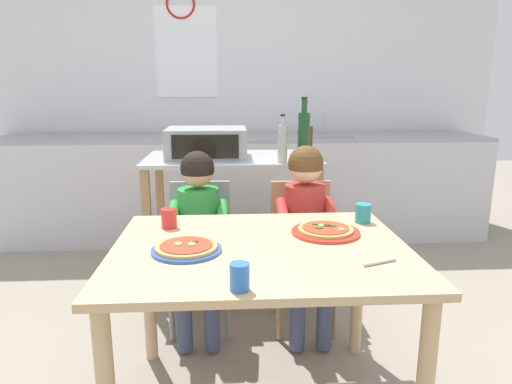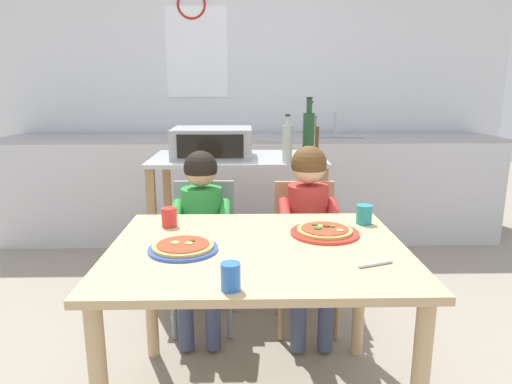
{
  "view_description": "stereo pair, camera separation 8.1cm",
  "coord_description": "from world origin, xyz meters",
  "px_view_note": "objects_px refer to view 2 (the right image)",
  "views": [
    {
      "loc": [
        -0.12,
        -1.71,
        1.35
      ],
      "look_at": [
        0.0,
        0.3,
        0.88
      ],
      "focal_mm": 32.13,
      "sensor_mm": 36.0,
      "label": 1
    },
    {
      "loc": [
        -0.04,
        -1.72,
        1.35
      ],
      "look_at": [
        0.0,
        0.3,
        0.88
      ],
      "focal_mm": 32.13,
      "sensor_mm": 36.0,
      "label": 2
    }
  ],
  "objects_px": {
    "bottle_tall_green_wine": "(309,136)",
    "dining_chair_left": "(204,243)",
    "drinking_cup_blue": "(231,276)",
    "toaster_oven": "(212,143)",
    "kitchen_island_cart": "(238,200)",
    "bottle_brown_beer": "(310,135)",
    "bottle_squat_spirits": "(287,143)",
    "pizza_plate_red_rimmed": "(325,232)",
    "pizza_plate_blue_rimmed": "(183,247)",
    "child_in_red_shirt": "(309,218)",
    "bottle_slim_sauce": "(310,135)",
    "drinking_cup_teal": "(364,214)",
    "drinking_cup_red": "(169,217)",
    "dining_table": "(258,270)",
    "dining_chair_right": "(305,243)",
    "child_in_green_shirt": "(201,222)",
    "bottle_clear_vinegar": "(313,140)",
    "serving_spoon": "(376,264)"
  },
  "relations": [
    {
      "from": "bottle_brown_beer",
      "to": "bottle_squat_spirits",
      "type": "relative_size",
      "value": 0.97
    },
    {
      "from": "child_in_green_shirt",
      "to": "serving_spoon",
      "type": "distance_m",
      "value": 1.11
    },
    {
      "from": "dining_table",
      "to": "bottle_clear_vinegar",
      "type": "bearing_deg",
      "value": 72.54
    },
    {
      "from": "drinking_cup_blue",
      "to": "child_in_red_shirt",
      "type": "bearing_deg",
      "value": 69.3
    },
    {
      "from": "child_in_red_shirt",
      "to": "bottle_slim_sauce",
      "type": "bearing_deg",
      "value": 82.41
    },
    {
      "from": "dining_chair_left",
      "to": "child_in_green_shirt",
      "type": "distance_m",
      "value": 0.2
    },
    {
      "from": "dining_chair_left",
      "to": "dining_chair_right",
      "type": "xyz_separation_m",
      "value": [
        0.58,
        -0.03,
        0.0
      ]
    },
    {
      "from": "toaster_oven",
      "to": "bottle_brown_beer",
      "type": "relative_size",
      "value": 1.8
    },
    {
      "from": "drinking_cup_blue",
      "to": "bottle_clear_vinegar",
      "type": "bearing_deg",
      "value": 73.51
    },
    {
      "from": "drinking_cup_blue",
      "to": "drinking_cup_teal",
      "type": "bearing_deg",
      "value": 49.35
    },
    {
      "from": "dining_table",
      "to": "dining_chair_left",
      "type": "distance_m",
      "value": 0.83
    },
    {
      "from": "child_in_red_shirt",
      "to": "toaster_oven",
      "type": "bearing_deg",
      "value": 132.28
    },
    {
      "from": "pizza_plate_blue_rimmed",
      "to": "drinking_cup_blue",
      "type": "xyz_separation_m",
      "value": [
        0.19,
        -0.35,
        0.03
      ]
    },
    {
      "from": "dining_chair_right",
      "to": "pizza_plate_blue_rimmed",
      "type": "relative_size",
      "value": 3.01
    },
    {
      "from": "kitchen_island_cart",
      "to": "serving_spoon",
      "type": "height_order",
      "value": "kitchen_island_cart"
    },
    {
      "from": "pizza_plate_blue_rimmed",
      "to": "drinking_cup_red",
      "type": "xyz_separation_m",
      "value": [
        -0.1,
        0.31,
        0.03
      ]
    },
    {
      "from": "pizza_plate_red_rimmed",
      "to": "serving_spoon",
      "type": "relative_size",
      "value": 2.09
    },
    {
      "from": "dining_table",
      "to": "dining_chair_left",
      "type": "xyz_separation_m",
      "value": [
        -0.29,
        0.77,
        -0.15
      ]
    },
    {
      "from": "toaster_oven",
      "to": "bottle_tall_green_wine",
      "type": "height_order",
      "value": "bottle_tall_green_wine"
    },
    {
      "from": "child_in_green_shirt",
      "to": "pizza_plate_blue_rimmed",
      "type": "bearing_deg",
      "value": -90.0
    },
    {
      "from": "bottle_squat_spirits",
      "to": "drinking_cup_blue",
      "type": "relative_size",
      "value": 3.28
    },
    {
      "from": "child_in_red_shirt",
      "to": "pizza_plate_red_rimmed",
      "type": "height_order",
      "value": "child_in_red_shirt"
    },
    {
      "from": "child_in_red_shirt",
      "to": "pizza_plate_red_rimmed",
      "type": "xyz_separation_m",
      "value": [
        0.0,
        -0.48,
        0.08
      ]
    },
    {
      "from": "dining_chair_left",
      "to": "pizza_plate_red_rimmed",
      "type": "bearing_deg",
      "value": -47.23
    },
    {
      "from": "bottle_clear_vinegar",
      "to": "child_in_red_shirt",
      "type": "xyz_separation_m",
      "value": [
        -0.11,
        -0.64,
        -0.34
      ]
    },
    {
      "from": "bottle_brown_beer",
      "to": "drinking_cup_red",
      "type": "relative_size",
      "value": 3.22
    },
    {
      "from": "toaster_oven",
      "to": "drinking_cup_blue",
      "type": "height_order",
      "value": "toaster_oven"
    },
    {
      "from": "kitchen_island_cart",
      "to": "bottle_squat_spirits",
      "type": "xyz_separation_m",
      "value": [
        0.3,
        -0.25,
        0.41
      ]
    },
    {
      "from": "drinking_cup_blue",
      "to": "toaster_oven",
      "type": "bearing_deg",
      "value": 95.85
    },
    {
      "from": "bottle_tall_green_wine",
      "to": "pizza_plate_red_rimmed",
      "type": "xyz_separation_m",
      "value": [
        -0.04,
        -0.85,
        -0.32
      ]
    },
    {
      "from": "kitchen_island_cart",
      "to": "pizza_plate_red_rimmed",
      "type": "xyz_separation_m",
      "value": [
        0.39,
        -1.11,
        0.14
      ]
    },
    {
      "from": "child_in_green_shirt",
      "to": "bottle_squat_spirits",
      "type": "bearing_deg",
      "value": 36.17
    },
    {
      "from": "pizza_plate_blue_rimmed",
      "to": "dining_chair_left",
      "type": "bearing_deg",
      "value": 90.0
    },
    {
      "from": "kitchen_island_cart",
      "to": "toaster_oven",
      "type": "relative_size",
      "value": 2.23
    },
    {
      "from": "bottle_slim_sauce",
      "to": "dining_table",
      "type": "height_order",
      "value": "bottle_slim_sauce"
    },
    {
      "from": "bottle_slim_sauce",
      "to": "bottle_clear_vinegar",
      "type": "height_order",
      "value": "bottle_slim_sauce"
    },
    {
      "from": "child_in_green_shirt",
      "to": "drinking_cup_teal",
      "type": "relative_size",
      "value": 11.29
    },
    {
      "from": "bottle_clear_vinegar",
      "to": "drinking_cup_blue",
      "type": "bearing_deg",
      "value": -106.49
    },
    {
      "from": "pizza_plate_blue_rimmed",
      "to": "bottle_tall_green_wine",
      "type": "bearing_deg",
      "value": 59.18
    },
    {
      "from": "bottle_slim_sauce",
      "to": "pizza_plate_blue_rimmed",
      "type": "height_order",
      "value": "bottle_slim_sauce"
    },
    {
      "from": "dining_chair_left",
      "to": "bottle_tall_green_wine",
      "type": "bearing_deg",
      "value": 19.78
    },
    {
      "from": "bottle_tall_green_wine",
      "to": "dining_chair_left",
      "type": "height_order",
      "value": "bottle_tall_green_wine"
    },
    {
      "from": "bottle_tall_green_wine",
      "to": "drinking_cup_teal",
      "type": "xyz_separation_m",
      "value": [
        0.17,
        -0.69,
        -0.28
      ]
    },
    {
      "from": "bottle_slim_sauce",
      "to": "bottle_tall_green_wine",
      "type": "bearing_deg",
      "value": -104.39
    },
    {
      "from": "bottle_brown_beer",
      "to": "dining_table",
      "type": "relative_size",
      "value": 0.24
    },
    {
      "from": "toaster_oven",
      "to": "dining_chair_right",
      "type": "distance_m",
      "value": 0.9
    },
    {
      "from": "drinking_cup_teal",
      "to": "bottle_brown_beer",
      "type": "bearing_deg",
      "value": 94.47
    },
    {
      "from": "bottle_brown_beer",
      "to": "pizza_plate_red_rimmed",
      "type": "relative_size",
      "value": 0.95
    },
    {
      "from": "kitchen_island_cart",
      "to": "dining_chair_left",
      "type": "xyz_separation_m",
      "value": [
        -0.19,
        -0.48,
        -0.13
      ]
    },
    {
      "from": "dining_chair_right",
      "to": "child_in_green_shirt",
      "type": "height_order",
      "value": "child_in_green_shirt"
    }
  ]
}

